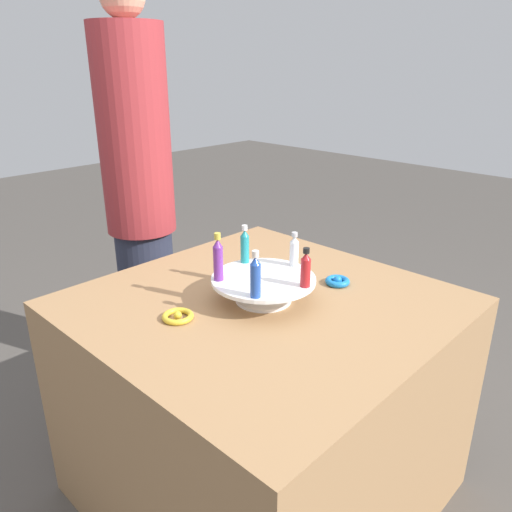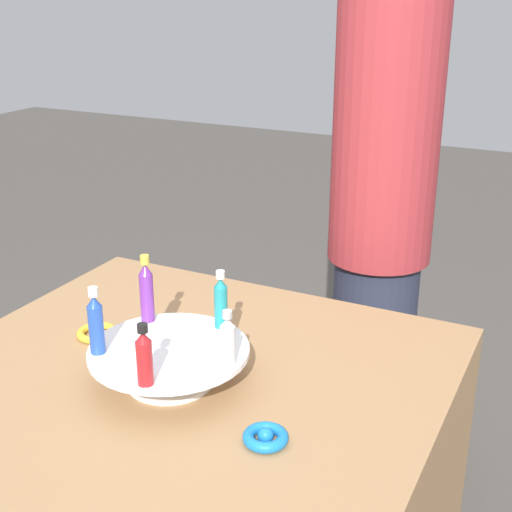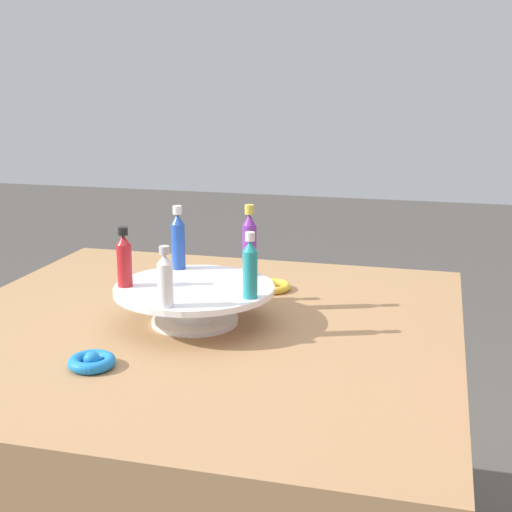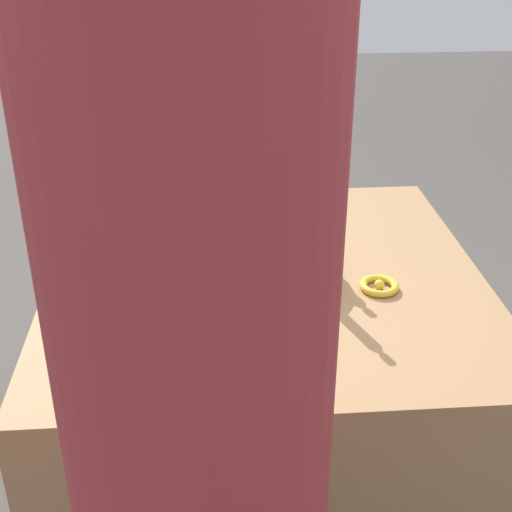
{
  "view_description": "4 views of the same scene",
  "coord_description": "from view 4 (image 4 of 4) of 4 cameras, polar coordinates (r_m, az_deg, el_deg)",
  "views": [
    {
      "loc": [
        0.95,
        -1.02,
        1.45
      ],
      "look_at": [
        -0.04,
        0.01,
        0.89
      ],
      "focal_mm": 35.0,
      "sensor_mm": 36.0,
      "label": 1
    },
    {
      "loc": [
        1.04,
        0.71,
        1.51
      ],
      "look_at": [
        -0.29,
        0.05,
        0.94
      ],
      "focal_mm": 50.0,
      "sensor_mm": 36.0,
      "label": 2
    },
    {
      "loc": [
        -0.46,
        1.29,
        1.24
      ],
      "look_at": [
        -0.13,
        0.02,
        0.91
      ],
      "focal_mm": 50.0,
      "sensor_mm": 36.0,
      "label": 3
    },
    {
      "loc": [
        -1.52,
        0.14,
        1.6
      ],
      "look_at": [
        -0.24,
        0.04,
        0.93
      ],
      "focal_mm": 50.0,
      "sensor_mm": 36.0,
      "label": 4
    }
  ],
  "objects": [
    {
      "name": "bottle_teal",
      "position": [
        1.56,
        -0.53,
        0.61
      ],
      "size": [
        0.03,
        0.03,
        0.13
      ],
      "color": "teal",
      "rests_on": "display_stand"
    },
    {
      "name": "ground_plane",
      "position": [
        2.21,
        0.64,
        -18.72
      ],
      "size": [
        12.0,
        12.0,
        0.0
      ],
      "primitive_type": "plane",
      "color": "#4C4742"
    },
    {
      "name": "bottle_purple",
      "position": [
        1.61,
        4.88,
        1.83
      ],
      "size": [
        0.03,
        0.03,
        0.15
      ],
      "color": "#702D93",
      "rests_on": "display_stand"
    },
    {
      "name": "bottle_clear",
      "position": [
        1.68,
        -3.88,
        2.39
      ],
      "size": [
        0.03,
        0.03,
        0.11
      ],
      "color": "silver",
      "rests_on": "display_stand"
    },
    {
      "name": "ribbon_bow_blue",
      "position": [
        1.82,
        -7.67,
        0.06
      ],
      "size": [
        0.08,
        0.08,
        0.03
      ],
      "color": "blue",
      "rests_on": "party_table"
    },
    {
      "name": "bottle_blue",
      "position": [
        1.76,
        4.3,
        3.98
      ],
      "size": [
        0.03,
        0.03,
        0.14
      ],
      "color": "#234CAD",
      "rests_on": "display_stand"
    },
    {
      "name": "party_table",
      "position": [
        1.95,
        0.7,
        -11.1
      ],
      "size": [
        1.05,
        1.05,
        0.75
      ],
      "color": "#9E754C",
      "rests_on": "ground_plane"
    },
    {
      "name": "bottle_red",
      "position": [
        1.8,
        -0.75,
        4.32
      ],
      "size": [
        0.03,
        0.03,
        0.12
      ],
      "color": "#B21E23",
      "rests_on": "display_stand"
    },
    {
      "name": "ribbon_bow_gold",
      "position": [
        1.7,
        9.83,
        -2.37
      ],
      "size": [
        0.09,
        0.09,
        0.02
      ],
      "color": "gold",
      "rests_on": "party_table"
    },
    {
      "name": "display_stand",
      "position": [
        1.72,
        0.78,
        0.17
      ],
      "size": [
        0.32,
        0.32,
        0.08
      ],
      "color": "white",
      "rests_on": "party_table"
    }
  ]
}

